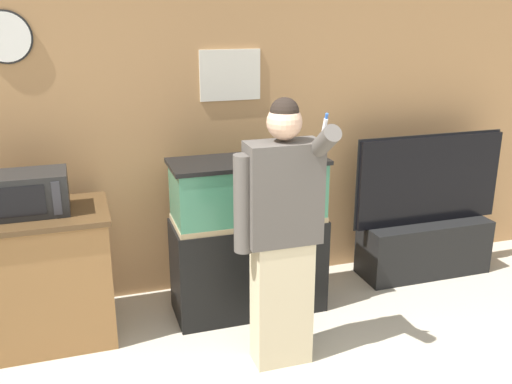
# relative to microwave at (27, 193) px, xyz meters

# --- Properties ---
(wall_back_paneled) EXTENTS (10.00, 0.08, 2.60)m
(wall_back_paneled) POSITION_rel_microwave_xyz_m (1.26, 0.49, 0.23)
(wall_back_paneled) COLOR #A87A4C
(wall_back_paneled) RESTS_ON ground_plane
(microwave) EXTENTS (0.51, 0.34, 0.27)m
(microwave) POSITION_rel_microwave_xyz_m (0.00, 0.00, 0.00)
(microwave) COLOR black
(microwave) RESTS_ON counter_island
(aquarium_on_stand) EXTENTS (1.12, 0.46, 1.19)m
(aquarium_on_stand) POSITION_rel_microwave_xyz_m (1.48, -0.04, -0.47)
(aquarium_on_stand) COLOR black
(aquarium_on_stand) RESTS_ON ground_plane
(tv_on_stand) EXTENTS (1.35, 0.40, 1.23)m
(tv_on_stand) POSITION_rel_microwave_xyz_m (3.12, 0.11, -0.70)
(tv_on_stand) COLOR black
(tv_on_stand) RESTS_ON ground_plane
(person_standing) EXTENTS (0.54, 0.41, 1.73)m
(person_standing) POSITION_rel_microwave_xyz_m (1.48, -0.75, -0.17)
(person_standing) COLOR #BCAD89
(person_standing) RESTS_ON ground_plane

